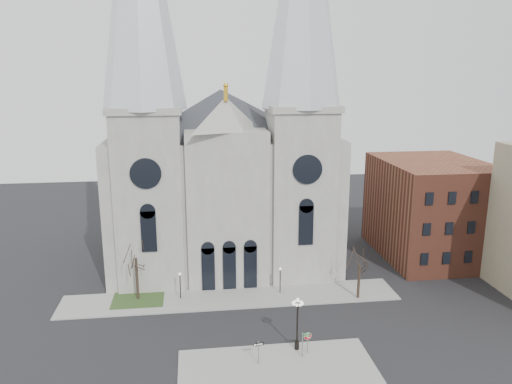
{
  "coord_description": "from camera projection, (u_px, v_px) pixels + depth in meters",
  "views": [
    {
      "loc": [
        -4.12,
        -43.82,
        26.53
      ],
      "look_at": [
        2.59,
        8.0,
        13.75
      ],
      "focal_mm": 35.0,
      "sensor_mm": 36.0,
      "label": 1
    }
  ],
  "objects": [
    {
      "name": "sidewalk_far",
      "position": [
        231.0,
        298.0,
        59.61
      ],
      "size": [
        40.0,
        6.0,
        0.14
      ],
      "primitive_type": "cube",
      "color": "gray",
      "rests_on": "ground"
    },
    {
      "name": "tree_right",
      "position": [
        360.0,
        264.0,
        58.51
      ],
      "size": [
        3.2,
        3.2,
        6.0
      ],
      "color": "black",
      "rests_on": "ground"
    },
    {
      "name": "bg_building_brick",
      "position": [
        431.0,
        209.0,
        72.3
      ],
      "size": [
        14.0,
        18.0,
        14.0
      ],
      "primitive_type": "cube",
      "color": "brown",
      "rests_on": "ground"
    },
    {
      "name": "globe_lamp",
      "position": [
        297.0,
        317.0,
        47.74
      ],
      "size": [
        1.51,
        1.51,
        5.37
      ],
      "rotation": [
        0.0,
        0.0,
        0.39
      ],
      "color": "black",
      "rests_on": "sidewalk_near"
    },
    {
      "name": "cathedral",
      "position": [
        223.0,
        132.0,
        66.66
      ],
      "size": [
        33.0,
        26.66,
        54.0
      ],
      "color": "gray",
      "rests_on": "ground"
    },
    {
      "name": "grass_patch",
      "position": [
        138.0,
        299.0,
        59.19
      ],
      "size": [
        6.0,
        5.0,
        0.18
      ],
      "primitive_type": "cube",
      "color": "#2E451D",
      "rests_on": "ground"
    },
    {
      "name": "one_way_sign",
      "position": [
        259.0,
        349.0,
        45.79
      ],
      "size": [
        0.98,
        0.2,
        2.25
      ],
      "rotation": [
        0.0,
        0.0,
        0.16
      ],
      "color": "slate",
      "rests_on": "sidewalk_near"
    },
    {
      "name": "tree_left",
      "position": [
        136.0,
        256.0,
        57.89
      ],
      "size": [
        3.2,
        3.2,
        7.5
      ],
      "color": "black",
      "rests_on": "ground"
    },
    {
      "name": "stop_sign",
      "position": [
        308.0,
        338.0,
        47.44
      ],
      "size": [
        0.76,
        0.3,
        2.23
      ],
      "rotation": [
        0.0,
        0.0,
        -0.35
      ],
      "color": "slate",
      "rests_on": "sidewalk_near"
    },
    {
      "name": "ped_lamp_left",
      "position": [
        180.0,
        281.0,
        58.8
      ],
      "size": [
        0.32,
        0.32,
        3.26
      ],
      "color": "black",
      "rests_on": "sidewalk_far"
    },
    {
      "name": "ped_lamp_right",
      "position": [
        280.0,
        276.0,
        60.3
      ],
      "size": [
        0.32,
        0.32,
        3.26
      ],
      "color": "black",
      "rests_on": "sidewalk_far"
    },
    {
      "name": "street_name_sign",
      "position": [
        303.0,
        342.0,
        46.94
      ],
      "size": [
        0.8,
        0.17,
        2.51
      ],
      "rotation": [
        0.0,
        0.0,
        0.14
      ],
      "color": "slate",
      "rests_on": "sidewalk_near"
    },
    {
      "name": "sidewalk_near",
      "position": [
        279.0,
        375.0,
        44.57
      ],
      "size": [
        18.0,
        10.0,
        0.14
      ],
      "primitive_type": "cube",
      "color": "gray",
      "rests_on": "ground"
    },
    {
      "name": "ground",
      "position": [
        240.0,
        348.0,
        49.03
      ],
      "size": [
        160.0,
        160.0,
        0.0
      ],
      "primitive_type": "plane",
      "color": "black",
      "rests_on": "ground"
    }
  ]
}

